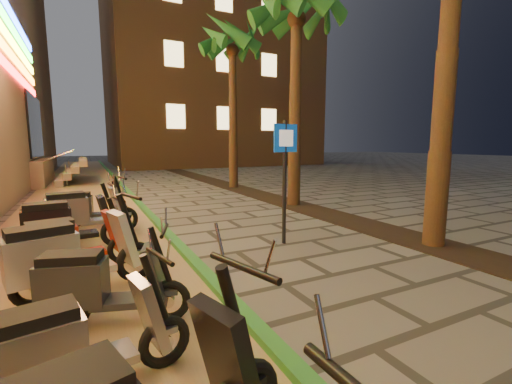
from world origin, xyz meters
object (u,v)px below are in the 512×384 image
pedestrian_sign (285,165)px  scooter_5 (97,285)px  scooter_4 (72,347)px  scooter_6 (67,256)px  scooter_9 (82,212)px  scooter_7 (70,243)px  scooter_10 (88,207)px  scooter_8 (65,224)px

pedestrian_sign → scooter_5: (-3.43, -1.80, -1.09)m
pedestrian_sign → scooter_5: bearing=-157.1°
scooter_4 → scooter_6: scooter_6 is taller
scooter_5 → scooter_6: bearing=125.7°
scooter_6 → scooter_4: bearing=-103.0°
scooter_6 → scooter_9: bearing=71.5°
scooter_5 → scooter_6: 0.97m
scooter_7 → scooter_10: (0.29, 3.27, -0.02)m
scooter_5 → scooter_7: (-0.30, 1.83, 0.01)m
scooter_9 → scooter_10: bearing=74.3°
scooter_4 → scooter_8: scooter_8 is taller
scooter_7 → scooter_8: size_ratio=0.90×
scooter_5 → scooter_6: size_ratio=0.84×
scooter_10 → scooter_8: bearing=-93.7°
scooter_4 → scooter_6: (-0.09, 2.06, 0.10)m
scooter_8 → scooter_7: bearing=-90.4°
scooter_6 → scooter_8: (-0.12, 2.07, -0.02)m
scooter_5 → scooter_8: size_ratio=0.86×
scooter_5 → scooter_8: 3.02m
scooter_9 → scooter_10: 1.07m
scooter_7 → scooter_9: (0.16, 2.21, 0.07)m
scooter_4 → scooter_8: 4.13m
scooter_5 → scooter_9: size_ratio=0.84×
pedestrian_sign → scooter_4: pedestrian_sign is taller
scooter_9 → scooter_10: scooter_9 is taller
pedestrian_sign → scooter_6: bearing=-171.6°
pedestrian_sign → scooter_8: (-3.85, 1.19, -1.02)m
scooter_5 → scooter_10: size_ratio=1.00×
scooter_6 → scooter_9: 3.12m
scooter_8 → scooter_4: bearing=-93.2°
scooter_7 → scooter_9: bearing=74.0°
scooter_10 → scooter_4: bearing=-84.6°
scooter_4 → scooter_9: size_ratio=0.84×
scooter_6 → scooter_10: scooter_6 is taller
scooter_4 → scooter_9: (0.07, 5.18, 0.09)m
scooter_5 → scooter_6: scooter_6 is taller
pedestrian_sign → scooter_9: size_ratio=1.32×
scooter_8 → scooter_10: bearing=73.0°
pedestrian_sign → scooter_8: size_ratio=1.35×
pedestrian_sign → scooter_5: pedestrian_sign is taller
scooter_9 → scooter_5: bearing=-96.6°
scooter_10 → scooter_5: bearing=-82.6°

